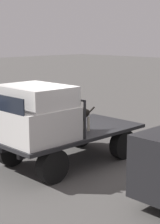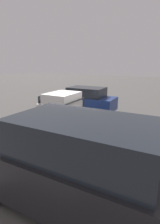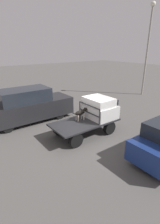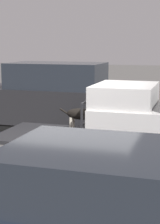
% 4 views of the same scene
% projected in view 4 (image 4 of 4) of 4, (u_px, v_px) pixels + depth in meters
% --- Properties ---
extents(ground_plane, '(80.00, 80.00, 0.00)m').
position_uv_depth(ground_plane, '(81.00, 170.00, 8.14)').
color(ground_plane, '#514F4C').
extents(flatbed_truck, '(3.60, 1.80, 0.77)m').
position_uv_depth(flatbed_truck, '(81.00, 145.00, 8.04)').
color(flatbed_truck, black).
rests_on(flatbed_truck, ground).
extents(truck_cab, '(1.41, 1.68, 1.14)m').
position_uv_depth(truck_cab, '(128.00, 114.00, 7.61)').
color(truck_cab, silver).
rests_on(truck_cab, flatbed_truck).
extents(truck_headboard, '(0.04, 1.68, 0.85)m').
position_uv_depth(truck_headboard, '(93.00, 111.00, 7.82)').
color(truck_headboard, '#232326').
rests_on(truck_headboard, flatbed_truck).
extents(dog, '(0.98, 0.25, 0.66)m').
position_uv_depth(dog, '(83.00, 114.00, 8.21)').
color(dog, beige).
rests_on(dog, flatbed_truck).
extents(parked_pickup_far, '(5.32, 1.90, 2.13)m').
position_uv_depth(parked_pickup_far, '(63.00, 98.00, 11.76)').
color(parked_pickup_far, black).
rests_on(parked_pickup_far, ground).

